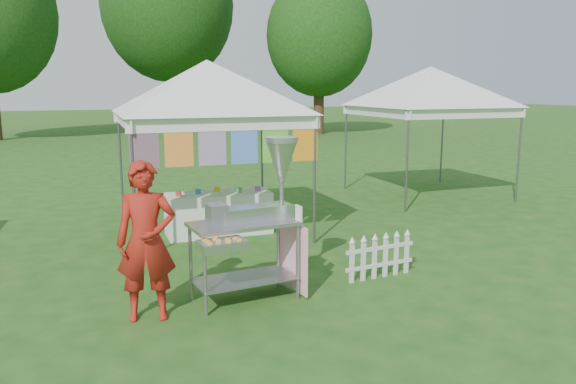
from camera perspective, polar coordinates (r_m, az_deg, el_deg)
name	(u,v)px	position (r m, az deg, el deg)	size (l,w,h in m)	color
ground	(273,298)	(7.01, -1.57, -10.67)	(120.00, 120.00, 0.00)	#1B4E16
canopy_main	(207,60)	(9.92, -8.26, 13.09)	(4.24, 4.24, 3.45)	#59595E
canopy_right	(431,67)	(13.52, 14.30, 12.22)	(4.24, 4.24, 3.45)	#59595E
tree_mid	(168,6)	(34.87, -12.14, 18.01)	(7.60, 7.60, 11.52)	#362113
tree_right	(319,36)	(30.78, 3.21, 15.57)	(5.60, 5.60, 8.42)	#362113
donut_cart	(260,206)	(6.71, -2.88, -1.40)	(1.41, 1.11, 1.95)	gray
vendor	(146,241)	(6.34, -14.20, -4.88)	(0.65, 0.42, 1.78)	maroon
picket_fence	(380,257)	(7.70, 9.33, -6.57)	(1.08, 0.15, 0.56)	silver
display_table	(219,213)	(9.91, -7.06, -2.15)	(1.80, 0.70, 0.73)	white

